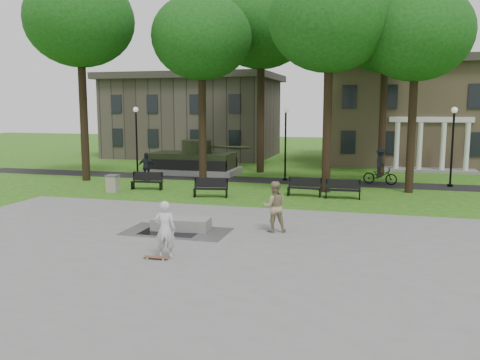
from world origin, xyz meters
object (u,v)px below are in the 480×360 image
(park_bench_0, at_px, (147,180))
(trash_bin, at_px, (113,183))
(skateboarder, at_px, (165,229))
(concrete_block, at_px, (181,224))
(friend_watching, at_px, (274,207))
(cyclist, at_px, (380,170))

(park_bench_0, relative_size, trash_bin, 1.91)
(skateboarder, distance_m, park_bench_0, 13.85)
(park_bench_0, bearing_deg, concrete_block, -63.25)
(friend_watching, relative_size, cyclist, 0.86)
(park_bench_0, distance_m, trash_bin, 1.99)
(friend_watching, relative_size, park_bench_0, 1.06)
(park_bench_0, bearing_deg, skateboarder, -68.15)
(skateboarder, height_order, trash_bin, skateboarder)
(concrete_block, height_order, trash_bin, trash_bin)
(trash_bin, bearing_deg, skateboarder, -54.00)
(concrete_block, height_order, friend_watching, friend_watching)
(friend_watching, distance_m, trash_bin, 12.54)
(concrete_block, bearing_deg, skateboarder, -75.89)
(park_bench_0, height_order, trash_bin, park_bench_0)
(cyclist, relative_size, trash_bin, 2.34)
(skateboarder, distance_m, cyclist, 18.95)
(trash_bin, bearing_deg, park_bench_0, 40.83)
(cyclist, bearing_deg, park_bench_0, 124.93)
(skateboarder, height_order, cyclist, cyclist)
(skateboarder, relative_size, friend_watching, 0.94)
(friend_watching, xyz_separation_m, park_bench_0, (-9.07, 8.02, -0.47))
(skateboarder, relative_size, trash_bin, 1.90)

